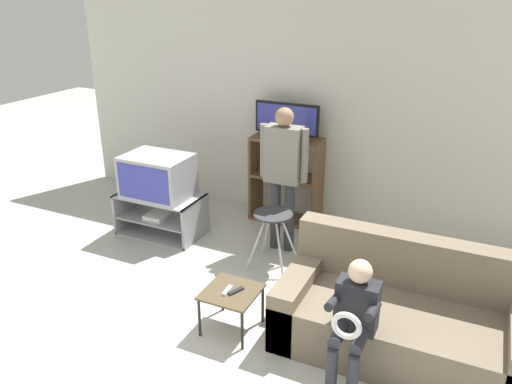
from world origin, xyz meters
name	(u,v)px	position (x,y,z in m)	size (l,w,h in m)	color
wall_back	(305,114)	(0.00, 3.48, 1.30)	(6.40, 0.06, 2.60)	beige
tv_stand	(161,214)	(-1.31, 2.27, 0.24)	(0.98, 0.56, 0.48)	#939399
television_main	(158,176)	(-1.32, 2.26, 0.72)	(0.75, 0.55, 0.48)	#9E9EA3
media_shelf	(286,179)	(-0.13, 3.22, 0.54)	(0.85, 0.39, 1.06)	brown
television_flat	(287,121)	(-0.15, 3.24, 1.25)	(0.79, 0.20, 0.41)	black
folding_stool	(273,222)	(0.18, 2.11, 0.51)	(0.44, 0.44, 0.61)	#B7B7BC
snack_table	(231,295)	(0.28, 1.01, 0.33)	(0.44, 0.44, 0.38)	brown
remote_control_black	(236,291)	(0.32, 1.01, 0.39)	(0.04, 0.14, 0.02)	#232328
remote_control_white	(227,290)	(0.25, 0.99, 0.39)	(0.04, 0.14, 0.02)	silver
couch	(402,318)	(1.61, 1.37, 0.29)	(1.91, 0.90, 0.87)	#756651
person_standing_adult	(283,167)	(0.12, 2.51, 0.96)	(0.53, 0.20, 1.59)	#2D2D33
person_seated_child	(354,315)	(1.34, 0.84, 0.57)	(0.33, 0.43, 0.97)	#2D2D38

